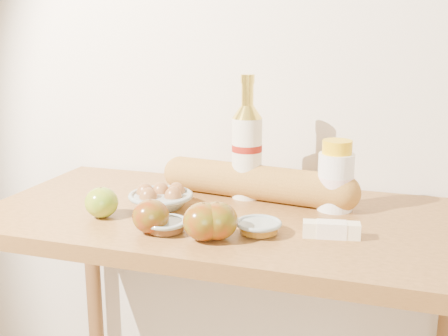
# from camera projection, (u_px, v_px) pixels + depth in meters

# --- Properties ---
(back_wall) EXTENTS (3.50, 0.02, 2.60)m
(back_wall) POSITION_uv_depth(u_px,v_px,m) (263.00, 43.00, 1.59)
(back_wall) COLOR white
(back_wall) RESTS_ON ground
(table) EXTENTS (1.20, 0.60, 0.90)m
(table) POSITION_uv_depth(u_px,v_px,m) (228.00, 259.00, 1.41)
(table) COLOR #A67135
(table) RESTS_ON ground
(bourbon_bottle) EXTENTS (0.09, 0.09, 0.33)m
(bourbon_bottle) POSITION_uv_depth(u_px,v_px,m) (247.00, 149.00, 1.47)
(bourbon_bottle) COLOR #EFE7CA
(bourbon_bottle) RESTS_ON table
(cream_bottle) EXTENTS (0.09, 0.09, 0.18)m
(cream_bottle) POSITION_uv_depth(u_px,v_px,m) (336.00, 178.00, 1.38)
(cream_bottle) COLOR white
(cream_bottle) RESTS_ON table
(egg_bowl) EXTENTS (0.22, 0.22, 0.06)m
(egg_bowl) POSITION_uv_depth(u_px,v_px,m) (161.00, 198.00, 1.41)
(egg_bowl) COLOR #93A19C
(egg_bowl) RESTS_ON table
(baguette) EXTENTS (0.56, 0.16, 0.09)m
(baguette) POSITION_uv_depth(u_px,v_px,m) (256.00, 182.00, 1.48)
(baguette) COLOR gold
(baguette) RESTS_ON table
(apple_yellowgreen) EXTENTS (0.08, 0.08, 0.07)m
(apple_yellowgreen) POSITION_uv_depth(u_px,v_px,m) (102.00, 202.00, 1.34)
(apple_yellowgreen) COLOR #A8A121
(apple_yellowgreen) RESTS_ON table
(apple_redgreen_front) EXTENTS (0.09, 0.09, 0.08)m
(apple_redgreen_front) POSITION_uv_depth(u_px,v_px,m) (151.00, 216.00, 1.24)
(apple_redgreen_front) COLOR maroon
(apple_redgreen_front) RESTS_ON table
(apple_redgreen_right) EXTENTS (0.09, 0.09, 0.08)m
(apple_redgreen_right) POSITION_uv_depth(u_px,v_px,m) (217.00, 221.00, 1.20)
(apple_redgreen_right) COLOR #991308
(apple_redgreen_right) RESTS_ON table
(sugar_bowl) EXTENTS (0.12, 0.12, 0.03)m
(sugar_bowl) POSITION_uv_depth(u_px,v_px,m) (166.00, 226.00, 1.24)
(sugar_bowl) COLOR gray
(sugar_bowl) RESTS_ON table
(syrup_bowl) EXTENTS (0.11, 0.11, 0.03)m
(syrup_bowl) POSITION_uv_depth(u_px,v_px,m) (259.00, 227.00, 1.23)
(syrup_bowl) COLOR #909D99
(syrup_bowl) RESTS_ON table
(butter_stick) EXTENTS (0.13, 0.05, 0.04)m
(butter_stick) POSITION_uv_depth(u_px,v_px,m) (331.00, 230.00, 1.21)
(butter_stick) COLOR #FFF1C5
(butter_stick) RESTS_ON table
(apple_extra) EXTENTS (0.09, 0.09, 0.08)m
(apple_extra) POSITION_uv_depth(u_px,v_px,m) (204.00, 221.00, 1.19)
(apple_extra) COLOR #991308
(apple_extra) RESTS_ON table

